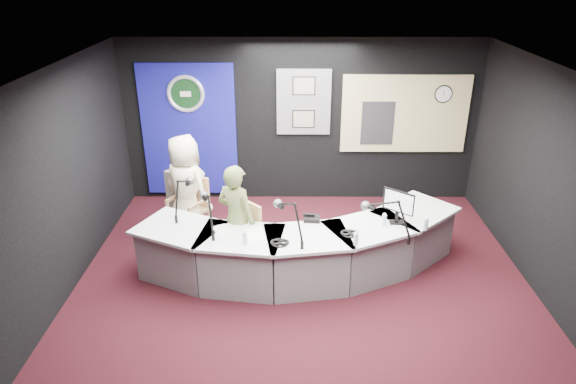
{
  "coord_description": "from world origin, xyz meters",
  "views": [
    {
      "loc": [
        -0.17,
        -5.41,
        3.95
      ],
      "look_at": [
        -0.2,
        0.8,
        1.1
      ],
      "focal_mm": 32.0,
      "sensor_mm": 36.0,
      "label": 1
    }
  ],
  "objects_px": {
    "broadcast_desk": "(299,249)",
    "person_woman": "(237,219)",
    "armchair_right": "(237,237)",
    "person_man": "(186,188)",
    "armchair_left": "(188,208)"
  },
  "relations": [
    {
      "from": "armchair_right",
      "to": "person_man",
      "type": "xyz_separation_m",
      "value": [
        -0.83,
        0.89,
        0.32
      ]
    },
    {
      "from": "person_man",
      "to": "armchair_left",
      "type": "bearing_deg",
      "value": -0.0
    },
    {
      "from": "armchair_left",
      "to": "person_woman",
      "type": "height_order",
      "value": "person_woman"
    },
    {
      "from": "armchair_left",
      "to": "armchair_right",
      "type": "distance_m",
      "value": 1.22
    },
    {
      "from": "person_man",
      "to": "person_woman",
      "type": "relative_size",
      "value": 1.06
    },
    {
      "from": "broadcast_desk",
      "to": "armchair_right",
      "type": "relative_size",
      "value": 4.47
    },
    {
      "from": "armchair_left",
      "to": "person_woman",
      "type": "xyz_separation_m",
      "value": [
        0.83,
        -0.89,
        0.28
      ]
    },
    {
      "from": "broadcast_desk",
      "to": "armchair_left",
      "type": "distance_m",
      "value": 1.94
    },
    {
      "from": "armchair_right",
      "to": "person_man",
      "type": "distance_m",
      "value": 1.26
    },
    {
      "from": "person_man",
      "to": "person_woman",
      "type": "xyz_separation_m",
      "value": [
        0.83,
        -0.89,
        -0.05
      ]
    },
    {
      "from": "broadcast_desk",
      "to": "person_woman",
      "type": "relative_size",
      "value": 2.91
    },
    {
      "from": "armchair_left",
      "to": "person_man",
      "type": "height_order",
      "value": "person_man"
    },
    {
      "from": "broadcast_desk",
      "to": "person_woman",
      "type": "bearing_deg",
      "value": 174.01
    },
    {
      "from": "broadcast_desk",
      "to": "armchair_right",
      "type": "distance_m",
      "value": 0.85
    },
    {
      "from": "person_man",
      "to": "broadcast_desk",
      "type": "bearing_deg",
      "value": -177.26
    }
  ]
}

